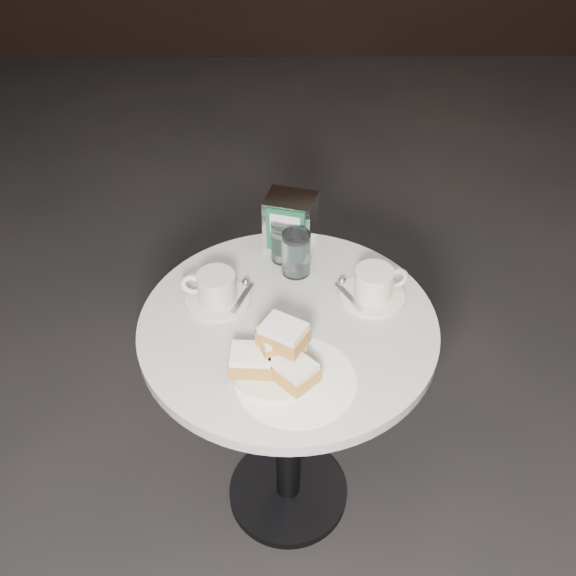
# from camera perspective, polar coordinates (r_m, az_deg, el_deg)

# --- Properties ---
(ground) EXTENTS (7.00, 7.00, 0.00)m
(ground) POSITION_cam_1_polar(r_m,az_deg,el_deg) (2.08, 0.01, -17.82)
(ground) COLOR black
(ground) RESTS_ON ground
(cafe_table) EXTENTS (0.70, 0.70, 0.74)m
(cafe_table) POSITION_cam_1_polar(r_m,az_deg,el_deg) (1.64, 0.01, -7.93)
(cafe_table) COLOR black
(cafe_table) RESTS_ON ground
(sugar_spill) EXTENTS (0.32, 0.32, 0.00)m
(sugar_spill) POSITION_cam_1_polar(r_m,az_deg,el_deg) (1.37, 0.72, -8.17)
(sugar_spill) COLOR white
(sugar_spill) RESTS_ON cafe_table
(beignet_plate) EXTENTS (0.24, 0.24, 0.12)m
(beignet_plate) POSITION_cam_1_polar(r_m,az_deg,el_deg) (1.36, -1.04, -6.04)
(beignet_plate) COLOR silver
(beignet_plate) RESTS_ON cafe_table
(coffee_cup_left) EXTENTS (0.17, 0.17, 0.08)m
(coffee_cup_left) POSITION_cam_1_polar(r_m,az_deg,el_deg) (1.53, -6.40, -0.17)
(coffee_cup_left) COLOR silver
(coffee_cup_left) RESTS_ON cafe_table
(coffee_cup_right) EXTENTS (0.19, 0.19, 0.08)m
(coffee_cup_right) POSITION_cam_1_polar(r_m,az_deg,el_deg) (1.55, 7.65, 0.20)
(coffee_cup_right) COLOR white
(coffee_cup_right) RESTS_ON cafe_table
(water_glass_left) EXTENTS (0.08, 0.08, 0.11)m
(water_glass_left) POSITION_cam_1_polar(r_m,az_deg,el_deg) (1.64, -0.37, 4.09)
(water_glass_left) COLOR white
(water_glass_left) RESTS_ON cafe_table
(water_glass_right) EXTENTS (0.09, 0.09, 0.12)m
(water_glass_right) POSITION_cam_1_polar(r_m,az_deg,el_deg) (1.60, 0.73, 3.05)
(water_glass_right) COLOR white
(water_glass_right) RESTS_ON cafe_table
(napkin_dispenser) EXTENTS (0.15, 0.13, 0.15)m
(napkin_dispenser) POSITION_cam_1_polar(r_m,az_deg,el_deg) (1.68, 0.22, 5.92)
(napkin_dispenser) COLOR white
(napkin_dispenser) RESTS_ON cafe_table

